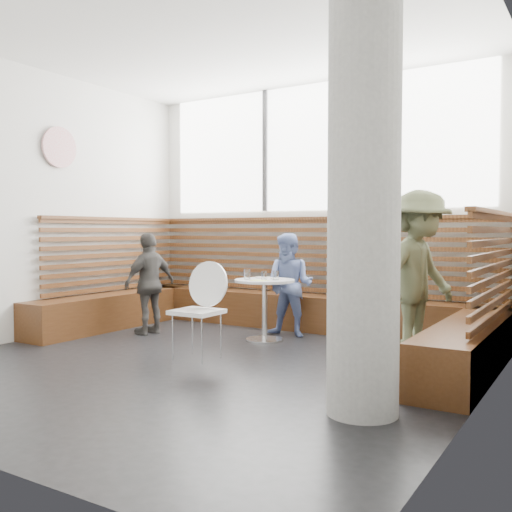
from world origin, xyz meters
The scene contains 15 objects.
room centered at (0.00, 0.00, 1.60)m, with size 5.00×5.00×3.20m.
booth centered at (0.00, 1.77, 0.41)m, with size 5.00×2.50×1.44m.
concrete_column centered at (1.85, -0.60, 1.60)m, with size 0.50×0.50×3.20m, color gray.
wall_art centered at (-2.46, 0.40, 2.30)m, with size 0.50×0.50×0.03m, color white.
cafe_table centered at (-0.08, 1.32, 0.51)m, with size 0.70×0.70×0.72m.
cafe_chair centered at (-0.17, 0.22, 0.57)m, with size 0.46×0.45×0.97m.
adult_man centered at (1.71, 1.34, 0.84)m, with size 1.09×0.62×1.68m, color #4F5639.
child_back centered at (0.04, 1.72, 0.62)m, with size 0.61×0.47×1.25m, color #6173A9.
child_left centered at (-1.52, 0.96, 0.63)m, with size 0.74×0.31×1.26m, color #423F3C.
plate_near centered at (-0.18, 1.46, 0.72)m, with size 0.19×0.19×0.01m, color white.
plate_far centered at (0.05, 1.42, 0.72)m, with size 0.18×0.18×0.01m, color white.
glass_left centered at (-0.26, 1.22, 0.78)m, with size 0.08×0.08×0.12m, color white.
glass_mid centered at (-0.04, 1.25, 0.77)m, with size 0.06×0.06×0.10m, color white.
glass_right centered at (0.09, 1.29, 0.77)m, with size 0.07×0.07×0.11m, color white.
menu_card centered at (-0.05, 1.14, 0.72)m, with size 0.19×0.13×0.00m, color #A5C64C.
Camera 1 is at (3.27, -4.34, 1.28)m, focal length 40.00 mm.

